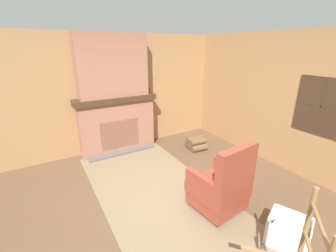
{
  "coord_description": "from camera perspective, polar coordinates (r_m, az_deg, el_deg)",
  "views": [
    {
      "loc": [
        2.24,
        -1.39,
        2.22
      ],
      "look_at": [
        -0.95,
        0.49,
        0.9
      ],
      "focal_mm": 24.0,
      "sensor_mm": 36.0,
      "label": 1
    }
  ],
  "objects": [
    {
      "name": "armchair",
      "position": [
        3.3,
        13.27,
        -14.96
      ],
      "size": [
        0.73,
        0.73,
        1.06
      ],
      "rotation": [
        0.0,
        0.0,
        3.25
      ],
      "color": "brown",
      "rests_on": "ground"
    },
    {
      "name": "storage_case",
      "position": [
        5.12,
        -5.89,
        9.0
      ],
      "size": [
        0.14,
        0.2,
        0.12
      ],
      "color": "brown",
      "rests_on": "fireplace_hearth"
    },
    {
      "name": "laundry_basket",
      "position": [
        3.23,
        28.25,
        -22.5
      ],
      "size": [
        0.56,
        0.53,
        0.35
      ],
      "rotation": [
        0.0,
        0.0,
        0.39
      ],
      "color": "white",
      "rests_on": "ground"
    },
    {
      "name": "wood_panel_wall_left",
      "position": [
        5.04,
        -14.01,
        7.93
      ],
      "size": [
        0.06,
        5.54,
        2.5
      ],
      "color": "#9E7247",
      "rests_on": "ground"
    },
    {
      "name": "fireplace_hearth",
      "position": [
        5.01,
        -12.71,
        0.36
      ],
      "size": [
        0.54,
        1.71,
        1.23
      ],
      "color": "#93604C",
      "rests_on": "ground"
    },
    {
      "name": "chimney_breast",
      "position": [
        4.77,
        -13.9,
        14.65
      ],
      "size": [
        0.29,
        1.41,
        1.25
      ],
      "color": "#93604C",
      "rests_on": "fireplace_hearth"
    },
    {
      "name": "firewood_stack",
      "position": [
        5.18,
        7.11,
        -4.41
      ],
      "size": [
        0.48,
        0.41,
        0.27
      ],
      "rotation": [
        0.0,
        0.0,
        -0.11
      ],
      "color": "brown",
      "rests_on": "ground"
    },
    {
      "name": "wood_panel_wall_back",
      "position": [
        4.59,
        29.08,
        4.95
      ],
      "size": [
        5.54,
        0.09,
        2.5
      ],
      "color": "#9E7247",
      "rests_on": "ground"
    },
    {
      "name": "area_rug",
      "position": [
        3.56,
        -0.52,
        -18.84
      ],
      "size": [
        4.11,
        1.74,
        0.01
      ],
      "color": "#7A664C",
      "rests_on": "ground"
    },
    {
      "name": "ground_plane",
      "position": [
        3.45,
        1.08,
        -20.44
      ],
      "size": [
        14.0,
        14.0,
        0.0
      ],
      "primitive_type": "plane",
      "color": "brown"
    },
    {
      "name": "oil_lamp_vase",
      "position": [
        4.81,
        -15.96,
        8.26
      ],
      "size": [
        0.11,
        0.11,
        0.31
      ],
      "color": "#99B29E",
      "rests_on": "fireplace_hearth"
    }
  ]
}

